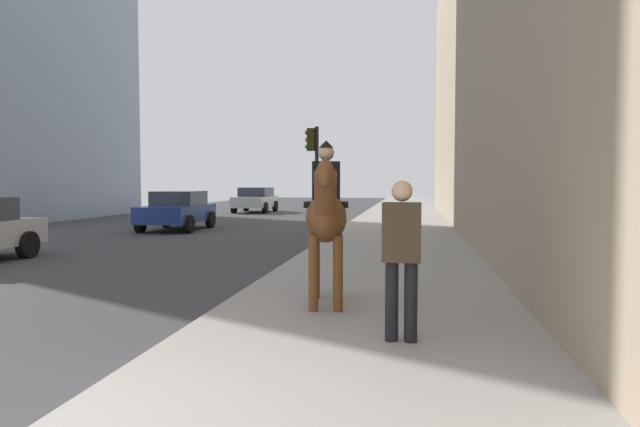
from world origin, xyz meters
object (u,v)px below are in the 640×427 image
object	(u,v)px
mounted_horse_near	(326,215)
car_mid_lane	(178,210)
traffic_light_near_curb	(314,163)
pedestrian_greeting	(402,250)
car_far_lane	(255,199)

from	to	relation	value
mounted_horse_near	car_mid_lane	size ratio (longest dim) A/B	0.58
mounted_horse_near	traffic_light_near_curb	distance (m)	10.54
mounted_horse_near	pedestrian_greeting	world-z (taller)	mounted_horse_near
pedestrian_greeting	traffic_light_near_curb	xyz separation A→B (m)	(11.99, 2.95, 1.27)
pedestrian_greeting	car_far_lane	xyz separation A→B (m)	(27.05, 8.93, -0.33)
mounted_horse_near	car_far_lane	distance (m)	26.58
traffic_light_near_curb	pedestrian_greeting	bearing A→B (deg)	-166.18
car_mid_lane	car_far_lane	world-z (taller)	same
traffic_light_near_curb	car_mid_lane	bearing A→B (deg)	65.81
pedestrian_greeting	car_mid_lane	xyz separation A→B (m)	(14.48, 8.49, -0.35)
car_mid_lane	traffic_light_near_curb	bearing A→B (deg)	64.31
car_far_lane	pedestrian_greeting	bearing A→B (deg)	18.85
mounted_horse_near	pedestrian_greeting	xyz separation A→B (m)	(-1.67, -1.05, -0.26)
mounted_horse_near	car_far_lane	bearing A→B (deg)	-170.54
car_mid_lane	car_far_lane	xyz separation A→B (m)	(12.58, 0.44, 0.01)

